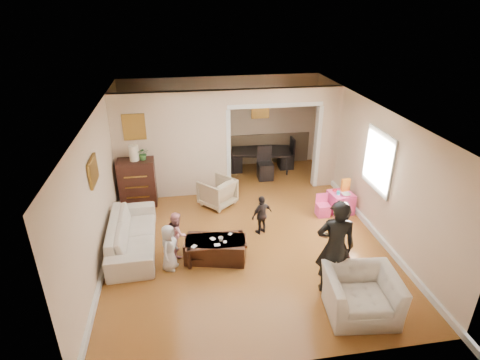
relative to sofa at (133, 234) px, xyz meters
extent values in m
plane|color=#A16A29|center=(2.23, 0.39, -0.32)|extent=(7.00, 7.00, 0.00)
cube|color=beige|center=(0.86, 2.19, 0.98)|extent=(2.75, 0.18, 2.60)
cube|color=beige|center=(4.71, 2.19, 0.98)|extent=(0.55, 0.18, 2.60)
cube|color=beige|center=(3.33, 2.19, 2.11)|extent=(2.22, 0.18, 0.35)
cube|color=white|center=(4.96, -0.01, 1.23)|extent=(0.03, 0.95, 1.10)
cube|color=brown|center=(0.03, 2.09, 1.53)|extent=(0.45, 0.03, 0.55)
cube|color=brown|center=(-0.48, -0.21, 1.48)|extent=(0.03, 0.55, 0.40)
cube|color=brown|center=(3.33, 3.83, 1.38)|extent=(0.45, 0.03, 0.55)
imported|color=beige|center=(0.00, 0.00, 0.00)|extent=(0.90, 2.19, 0.63)
imported|color=#C8AD8B|center=(1.84, 1.50, 0.01)|extent=(1.01, 1.01, 0.66)
imported|color=beige|center=(3.66, -2.36, 0.04)|extent=(1.18, 1.06, 0.71)
cube|color=black|center=(-0.01, 1.82, 0.26)|extent=(0.83, 0.47, 1.14)
cylinder|color=beige|center=(-0.01, 1.82, 1.01)|extent=(0.22, 0.22, 0.36)
imported|color=#346E31|center=(0.19, 1.82, 0.98)|extent=(0.27, 0.23, 0.30)
cube|color=#321910|center=(1.57, -0.62, -0.11)|extent=(1.22, 0.80, 0.42)
imported|color=silver|center=(1.67, -0.67, 0.15)|extent=(0.11, 0.11, 0.08)
cube|color=#F13F8E|center=(4.60, 0.71, -0.07)|extent=(0.55, 0.55, 0.48)
cube|color=yellow|center=(4.72, 0.81, 0.32)|extent=(0.21, 0.09, 0.30)
cylinder|color=#28B4C9|center=(4.50, 0.66, 0.21)|extent=(0.08, 0.08, 0.08)
cube|color=red|center=(4.48, 0.83, 0.19)|extent=(0.10, 0.09, 0.05)
imported|color=beige|center=(4.65, 0.59, 0.19)|extent=(0.21, 0.21, 0.05)
imported|color=black|center=(3.28, 3.40, -0.02)|extent=(1.81, 1.24, 0.58)
imported|color=black|center=(3.41, -1.79, 0.55)|extent=(0.70, 0.53, 1.72)
imported|color=silver|center=(0.72, -0.77, 0.13)|extent=(0.43, 0.52, 0.90)
imported|color=pink|center=(0.87, -0.32, 0.13)|extent=(0.39, 0.47, 0.90)
imported|color=black|center=(2.62, 0.13, 0.12)|extent=(0.55, 0.42, 0.87)
cube|color=white|center=(1.53, -0.57, 0.11)|extent=(0.13, 0.13, 0.00)
cube|color=white|center=(1.59, -0.78, 0.11)|extent=(0.11, 0.09, 0.00)
cube|color=white|center=(1.74, -0.71, 0.11)|extent=(0.07, 0.08, 0.00)
cube|color=white|center=(1.17, -0.76, 0.11)|extent=(0.13, 0.13, 0.00)
cube|color=white|center=(1.87, -0.46, 0.11)|extent=(0.10, 0.10, 0.00)
camera|label=1|loc=(1.06, -6.70, 4.23)|focal=29.16mm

